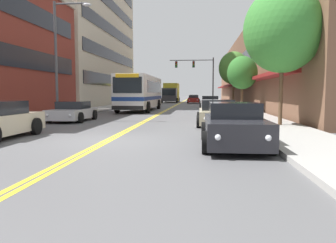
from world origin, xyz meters
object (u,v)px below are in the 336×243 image
car_red_moving_lead (194,99)px  street_tree_right_far (234,68)px  car_white_parked_right_far (210,103)px  street_lamp_left_near (61,50)px  car_black_moving_third (194,98)px  fire_hydrant (237,108)px  car_dark_grey_moving_second (194,98)px  box_truck (171,93)px  car_charcoal_parked_right_foreground (234,126)px  car_navy_parked_left_mid (143,101)px  traffic_signal_mast (198,71)px  city_bus (141,91)px  street_tree_right_near (283,30)px  street_tree_right_mid (242,73)px  car_silver_parked_left_near (73,112)px  car_beige_parked_right_mid (218,113)px

car_red_moving_lead → street_tree_right_far: 18.74m
car_white_parked_right_far → street_lamp_left_near: street_lamp_left_near is taller
car_black_moving_third → street_tree_right_far: (4.97, -34.70, 3.81)m
car_white_parked_right_far → fire_hydrant: car_white_parked_right_far is taller
car_dark_grey_moving_second → box_truck: bearing=-125.2°
car_charcoal_parked_right_foreground → street_tree_right_far: 26.58m
box_truck → car_navy_parked_left_mid: bearing=-99.0°
car_dark_grey_moving_second → car_black_moving_third: 6.39m
car_navy_parked_left_mid → fire_hydrant: bearing=-63.0°
car_navy_parked_left_mid → traffic_signal_mast: bearing=31.9°
city_bus → car_charcoal_parked_right_foreground: city_bus is taller
car_red_moving_lead → traffic_signal_mast: bearing=-82.6°
street_tree_right_near → street_tree_right_mid: size_ratio=1.43×
car_black_moving_third → street_tree_right_far: bearing=-81.8°
car_silver_parked_left_near → car_dark_grey_moving_second: size_ratio=0.88×
car_black_moving_third → street_lamp_left_near: (-6.95, -52.43, 3.67)m
car_navy_parked_left_mid → car_black_moving_third: (6.39, 27.64, -0.01)m
car_beige_parked_right_mid → car_silver_parked_left_near: bearing=169.4°
street_tree_right_mid → car_silver_parked_left_near: bearing=-141.3°
traffic_signal_mast → street_tree_right_near: size_ratio=1.03×
car_navy_parked_left_mid → traffic_signal_mast: 9.74m
car_navy_parked_left_mid → car_charcoal_parked_right_foreground: bearing=-75.2°
car_silver_parked_left_near → car_white_parked_right_far: bearing=60.2°
street_tree_right_near → city_bus: bearing=122.6°
city_bus → car_silver_parked_left_near: 12.51m
city_bus → car_black_moving_third: 40.29m
car_beige_parked_right_mid → box_truck: bearing=98.4°
car_black_moving_third → street_lamp_left_near: street_lamp_left_near is taller
car_dark_grey_moving_second → street_tree_right_mid: bearing=-82.7°
car_beige_parked_right_mid → street_tree_right_mid: (2.59, 10.63, 2.78)m
car_silver_parked_left_near → street_tree_right_near: size_ratio=0.63×
car_navy_parked_left_mid → car_silver_parked_left_near: bearing=-90.0°
traffic_signal_mast → street_lamp_left_near: bearing=-105.2°
car_red_moving_lead → car_dark_grey_moving_second: 10.57m
car_black_moving_third → car_charcoal_parked_right_foreground: bearing=-87.7°
car_red_moving_lead → car_black_moving_third: bearing=90.9°
car_beige_parked_right_mid → street_lamp_left_near: bearing=170.7°
street_tree_right_near → street_tree_right_far: street_tree_right_near is taller
car_white_parked_right_far → traffic_signal_mast: 14.74m
street_lamp_left_near → street_tree_right_mid: 14.93m
street_tree_right_mid → street_tree_right_near: bearing=-88.1°
box_truck → street_tree_right_far: 24.44m
car_white_parked_right_far → street_tree_right_near: 18.70m
car_beige_parked_right_mid → car_dark_grey_moving_second: 47.59m
car_charcoal_parked_right_foreground → car_dark_grey_moving_second: bearing=92.4°
car_charcoal_parked_right_foreground → box_truck: (-6.32, 48.79, 1.06)m
car_charcoal_parked_right_foreground → car_beige_parked_right_mid: bearing=91.2°
street_tree_right_near → car_silver_parked_left_near: bearing=166.6°
car_charcoal_parked_right_foreground → street_tree_right_far: size_ratio=0.76×
street_tree_right_far → car_charcoal_parked_right_foreground: bearing=-95.6°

